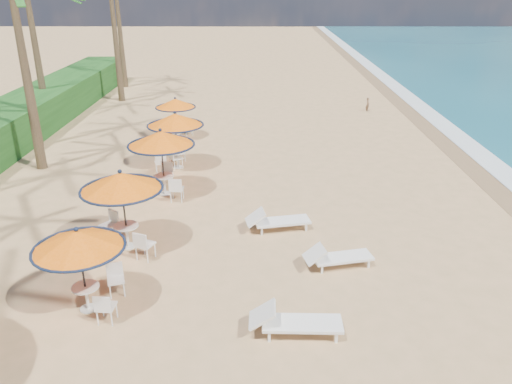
# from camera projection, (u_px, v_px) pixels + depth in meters

# --- Properties ---
(ground) EXTENTS (160.00, 160.00, 0.00)m
(ground) POSITION_uv_depth(u_px,v_px,m) (301.00, 308.00, 12.51)
(ground) COLOR tan
(ground) RESTS_ON ground
(foam_strip) EXTENTS (1.20, 140.00, 0.04)m
(foam_strip) POSITION_uv_depth(u_px,v_px,m) (498.00, 169.00, 21.63)
(foam_strip) COLOR white
(foam_strip) RESTS_ON ground
(wetsand_band) EXTENTS (1.40, 140.00, 0.02)m
(wetsand_band) POSITION_uv_depth(u_px,v_px,m) (477.00, 169.00, 21.64)
(wetsand_band) COLOR olive
(wetsand_band) RESTS_ON ground
(station_0) EXTENTS (2.20, 2.20, 2.30)m
(station_0) POSITION_uv_depth(u_px,v_px,m) (82.00, 247.00, 11.78)
(station_0) COLOR black
(station_0) RESTS_ON ground
(station_1) EXTENTS (2.44, 2.44, 2.55)m
(station_1) POSITION_uv_depth(u_px,v_px,m) (121.00, 192.00, 14.58)
(station_1) COLOR black
(station_1) RESTS_ON ground
(station_2) EXTENTS (2.49, 2.49, 2.60)m
(station_2) POSITION_uv_depth(u_px,v_px,m) (162.00, 144.00, 18.35)
(station_2) COLOR black
(station_2) RESTS_ON ground
(station_3) EXTENTS (2.41, 2.45, 2.52)m
(station_3) POSITION_uv_depth(u_px,v_px,m) (175.00, 127.00, 21.08)
(station_3) COLOR black
(station_3) RESTS_ON ground
(station_4) EXTENTS (2.05, 2.07, 2.14)m
(station_4) POSITION_uv_depth(u_px,v_px,m) (176.00, 108.00, 25.26)
(station_4) COLOR black
(station_4) RESTS_ON ground
(lounger_near) EXTENTS (2.16, 0.70, 0.77)m
(lounger_near) POSITION_uv_depth(u_px,v_px,m) (293.00, 321.00, 11.44)
(lounger_near) COLOR white
(lounger_near) RESTS_ON ground
(lounger_mid) EXTENTS (2.07, 1.05, 0.71)m
(lounger_mid) POSITION_uv_depth(u_px,v_px,m) (336.00, 257.00, 14.16)
(lounger_mid) COLOR white
(lounger_mid) RESTS_ON ground
(lounger_far) EXTENTS (2.19, 1.07, 0.75)m
(lounger_far) POSITION_uv_depth(u_px,v_px,m) (276.00, 220.00, 16.25)
(lounger_far) COLOR white
(lounger_far) RESTS_ON ground
(person) EXTENTS (0.24, 0.35, 0.92)m
(person) POSITION_uv_depth(u_px,v_px,m) (368.00, 104.00, 30.86)
(person) COLOR #856043
(person) RESTS_ON ground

